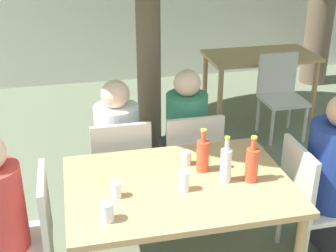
{
  "coord_description": "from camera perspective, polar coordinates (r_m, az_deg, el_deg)",
  "views": [
    {
      "loc": [
        -0.61,
        -2.42,
        2.28
      ],
      "look_at": [
        0.0,
        0.3,
        1.0
      ],
      "focal_mm": 50.0,
      "sensor_mm": 36.0,
      "label": 1
    }
  ],
  "objects": [
    {
      "name": "drinking_glass_0",
      "position": [
        2.78,
        -6.31,
        -7.74
      ],
      "size": [
        0.06,
        0.06,
        0.1
      ],
      "color": "white",
      "rests_on": "dining_table_front"
    },
    {
      "name": "patio_chair_3",
      "position": [
        3.71,
        2.79,
        -3.88
      ],
      "size": [
        0.44,
        0.44,
        0.9
      ],
      "rotation": [
        0.0,
        0.0,
        3.14
      ],
      "color": "beige",
      "rests_on": "ground_plane"
    },
    {
      "name": "person_seated_3",
      "position": [
        3.9,
        1.89,
        -1.99
      ],
      "size": [
        0.33,
        0.56,
        1.19
      ],
      "rotation": [
        0.0,
        0.0,
        3.14
      ],
      "color": "#383842",
      "rests_on": "ground_plane"
    },
    {
      "name": "drinking_glass_2",
      "position": [
        2.58,
        -7.48,
        -10.34
      ],
      "size": [
        0.08,
        0.08,
        0.11
      ],
      "color": "silver",
      "rests_on": "dining_table_front"
    },
    {
      "name": "dining_table_front",
      "position": [
        2.96,
        1.27,
        -8.18
      ],
      "size": [
        1.39,
        0.98,
        0.75
      ],
      "color": "tan",
      "rests_on": "ground_plane"
    },
    {
      "name": "soda_bottle_2",
      "position": [
        3.0,
        4.27,
        -3.51
      ],
      "size": [
        0.08,
        0.08,
        0.29
      ],
      "color": "#DB4C2D",
      "rests_on": "dining_table_front"
    },
    {
      "name": "patio_chair_2",
      "position": [
        3.62,
        -5.78,
        -4.78
      ],
      "size": [
        0.44,
        0.44,
        0.9
      ],
      "rotation": [
        0.0,
        0.0,
        3.14
      ],
      "color": "beige",
      "rests_on": "ground_plane"
    },
    {
      "name": "patio_chair_0",
      "position": [
        3.01,
        -16.6,
        -12.55
      ],
      "size": [
        0.44,
        0.44,
        0.9
      ],
      "rotation": [
        0.0,
        0.0,
        -1.57
      ],
      "color": "beige",
      "rests_on": "ground_plane"
    },
    {
      "name": "drinking_glass_1",
      "position": [
        2.81,
        1.99,
        -6.73
      ],
      "size": [
        0.06,
        0.06,
        0.13
      ],
      "color": "white",
      "rests_on": "dining_table_front"
    },
    {
      "name": "soda_bottle_0",
      "position": [
        2.93,
        10.19,
        -4.56
      ],
      "size": [
        0.08,
        0.08,
        0.31
      ],
      "color": "#DB4C2D",
      "rests_on": "dining_table_front"
    },
    {
      "name": "drinking_glass_3",
      "position": [
        3.1,
        2.24,
        -3.91
      ],
      "size": [
        0.07,
        0.07,
        0.09
      ],
      "color": "silver",
      "rests_on": "dining_table_front"
    },
    {
      "name": "water_bottle_1",
      "position": [
        2.89,
        7.06,
        -4.66
      ],
      "size": [
        0.07,
        0.07,
        0.31
      ],
      "color": "silver",
      "rests_on": "dining_table_front"
    },
    {
      "name": "dining_table_back",
      "position": [
        5.7,
        11.16,
        7.59
      ],
      "size": [
        1.29,
        0.71,
        0.75
      ],
      "color": "tan",
      "rests_on": "ground_plane"
    },
    {
      "name": "person_seated_2",
      "position": [
        3.82,
        -6.24,
        -3.01
      ],
      "size": [
        0.35,
        0.57,
        1.15
      ],
      "rotation": [
        0.0,
        0.0,
        3.14
      ],
      "color": "#383842",
      "rests_on": "ground_plane"
    },
    {
      "name": "patio_chair_1",
      "position": [
        3.37,
        16.95,
        -8.3
      ],
      "size": [
        0.44,
        0.44,
        0.9
      ],
      "rotation": [
        0.0,
        0.0,
        1.57
      ],
      "color": "beige",
      "rests_on": "ground_plane"
    },
    {
      "name": "patio_chair_4",
      "position": [
        5.24,
        13.53,
        4.21
      ],
      "size": [
        0.44,
        0.44,
        0.9
      ],
      "color": "beige",
      "rests_on": "ground_plane"
    }
  ]
}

